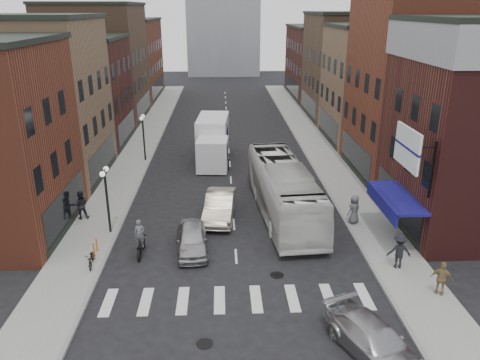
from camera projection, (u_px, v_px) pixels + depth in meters
name	position (u px, v px, depth m)	size (l,w,h in m)	color
ground	(237.00, 266.00, 24.48)	(160.00, 160.00, 0.00)	black
sidewalk_left	(140.00, 148.00, 44.75)	(3.00, 74.00, 0.15)	gray
sidewalk_right	(316.00, 146.00, 45.41)	(3.00, 74.00, 0.15)	gray
curb_left	(156.00, 149.00, 44.83)	(0.20, 74.00, 0.16)	gray
curb_right	(301.00, 147.00, 45.38)	(0.20, 74.00, 0.16)	gray
crosswalk_stripes	(239.00, 299.00, 21.67)	(12.00, 2.20, 0.01)	silver
bldg_left_mid_a	(29.00, 101.00, 34.89)	(10.30, 10.20, 12.30)	#906F4F
bldg_left_mid_b	(71.00, 92.00, 44.61)	(10.30, 10.20, 10.30)	#3F1716
bldg_left_far_a	(98.00, 63.00, 54.40)	(10.30, 12.20, 13.30)	brown
bldg_left_far_b	(122.00, 59.00, 67.86)	(10.30, 16.20, 11.30)	brown
bldg_right_mid_a	(426.00, 85.00, 35.71)	(10.30, 10.20, 14.30)	brown
bldg_right_mid_b	(381.00, 85.00, 45.60)	(10.30, 10.20, 11.30)	#906F4F
bldg_right_far_a	(352.00, 66.00, 55.74)	(10.30, 12.20, 12.30)	brown
bldg_right_far_b	(326.00, 62.00, 69.21)	(10.30, 16.20, 10.30)	#3F1716
awning_blue	(393.00, 199.00, 26.26)	(1.80, 5.00, 0.78)	navy
billboard_sign	(409.00, 149.00, 23.16)	(1.52, 3.00, 3.70)	black
streetlamp_near	(106.00, 189.00, 26.94)	(0.32, 1.22, 4.11)	black
streetlamp_far	(143.00, 129.00, 40.06)	(0.32, 1.22, 4.11)	black
bike_rack	(95.00, 247.00, 25.22)	(0.08, 0.68, 0.80)	#D8590C
box_truck	(213.00, 141.00, 40.78)	(2.95, 8.55, 3.66)	white
motorcycle_rider	(140.00, 239.00, 25.25)	(0.57, 2.04, 2.08)	black
transit_bus	(283.00, 189.00, 30.05)	(2.89, 12.34, 3.44)	silver
sedan_left_near	(192.00, 239.00, 25.77)	(1.69, 4.20, 1.43)	#A8A8AC
sedan_left_far	(220.00, 206.00, 29.79)	(1.76, 5.05, 1.66)	beige
curb_car	(374.00, 341.00, 17.94)	(1.93, 4.75, 1.38)	#A8A8AC
parked_bicycle	(91.00, 259.00, 24.09)	(0.53, 1.53, 0.80)	black
ped_left_solo	(81.00, 205.00, 29.34)	(0.90, 0.52, 1.85)	black
ped_right_a	(399.00, 251.00, 23.75)	(1.21, 0.60, 1.88)	black
ped_right_b	(442.00, 279.00, 21.50)	(0.99, 0.49, 1.68)	olive
ped_right_c	(354.00, 209.00, 28.73)	(0.88, 0.58, 1.81)	#575A5E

